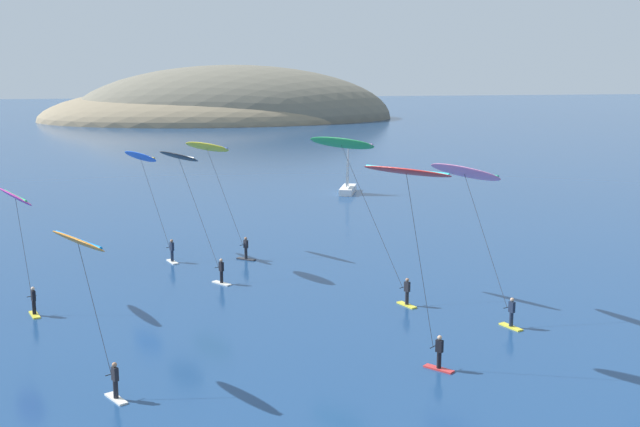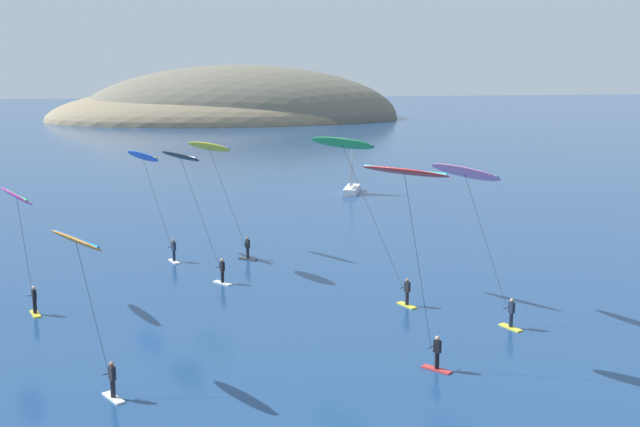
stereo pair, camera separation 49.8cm
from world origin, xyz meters
name	(u,v)px [view 1 (the left image)]	position (x,y,z in m)	size (l,w,h in m)	color
headland_island	(224,119)	(-1.67, 181.22, 0.00)	(87.04, 55.31, 26.70)	#84755B
sailboat_near	(348,187)	(5.38, 65.87, 0.64)	(2.89, 5.90, 5.70)	white
kitesurfer_green	(347,157)	(-2.71, 28.43, 8.58)	(5.61, 7.76, 9.83)	yellow
kitesurfer_magenta	(17,205)	(-22.49, 28.35, 6.16)	(3.36, 5.48, 7.16)	yellow
kitesurfer_red	(409,189)	(-2.38, 15.78, 8.53)	(4.12, 4.57, 9.64)	red
kitesurfer_pink	(467,181)	(3.20, 23.06, 7.68)	(3.84, 7.48, 8.69)	yellow
kitesurfer_yellow	(210,156)	(-10.70, 40.72, 7.32)	(5.18, 6.86, 8.44)	#2D2D33
kitesurfer_orange	(81,254)	(-17.45, 15.75, 6.00)	(3.83, 5.58, 6.99)	silver
kitesurfer_blue	(143,166)	(-15.70, 40.84, 6.71)	(4.24, 6.75, 7.84)	silver
kitesurfer_black	(182,165)	(-12.86, 35.14, 7.39)	(4.97, 7.43, 8.41)	silver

